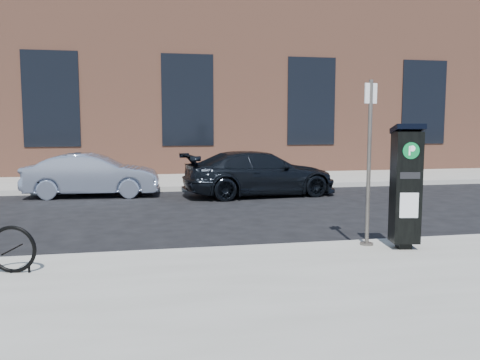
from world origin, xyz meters
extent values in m
plane|color=black|center=(0.00, 0.00, 0.00)|extent=(120.00, 120.00, 0.00)
cube|color=gray|center=(0.00, 14.00, 0.07)|extent=(60.00, 12.00, 0.15)
cube|color=#9E9B93|center=(0.00, -0.02, 0.07)|extent=(60.00, 0.12, 0.16)
cube|color=#9E9B93|center=(0.00, 8.02, 0.07)|extent=(60.00, 0.12, 0.16)
cube|color=brown|center=(0.00, 17.00, 4.00)|extent=(28.00, 10.00, 8.00)
cube|color=black|center=(-5.00, 11.98, 3.00)|extent=(2.00, 0.06, 3.50)
cube|color=black|center=(0.00, 11.98, 3.00)|extent=(2.00, 0.06, 3.50)
cube|color=black|center=(5.00, 11.98, 3.00)|extent=(2.00, 0.06, 3.50)
cube|color=black|center=(10.00, 11.98, 3.00)|extent=(2.00, 0.06, 3.50)
cube|color=black|center=(2.14, -0.63, 0.20)|extent=(0.24, 0.24, 0.10)
cube|color=black|center=(2.14, -0.63, 1.11)|extent=(0.47, 0.43, 1.72)
cube|color=black|center=(2.14, -0.63, 2.02)|extent=(0.51, 0.47, 0.16)
cylinder|color=#08622C|center=(2.11, -0.80, 1.69)|extent=(0.25, 0.06, 0.25)
cube|color=white|center=(2.11, -0.80, 1.69)|extent=(0.09, 0.03, 0.14)
cube|color=silver|center=(2.11, -0.80, 0.86)|extent=(0.28, 0.06, 0.39)
cube|color=black|center=(2.11, -0.80, 1.32)|extent=(0.30, 0.07, 0.10)
cylinder|color=#5F5854|center=(1.68, -0.30, 0.17)|extent=(0.21, 0.21, 0.03)
cylinder|color=#5F5854|center=(1.68, -0.30, 1.46)|extent=(0.06, 0.06, 2.63)
cube|color=silver|center=(1.68, -0.30, 2.57)|extent=(0.23, 0.08, 0.32)
torus|color=black|center=(-3.55, -0.82, 0.46)|extent=(0.63, 0.19, 0.63)
cylinder|color=black|center=(-3.35, -0.87, 0.21)|extent=(0.03, 0.03, 0.12)
imported|color=#8792AB|center=(-3.22, 7.36, 0.62)|extent=(3.86, 1.56, 1.24)
imported|color=black|center=(1.56, 6.56, 0.65)|extent=(4.67, 2.30, 1.30)
camera|label=1|loc=(-1.91, -7.77, 2.09)|focal=38.00mm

